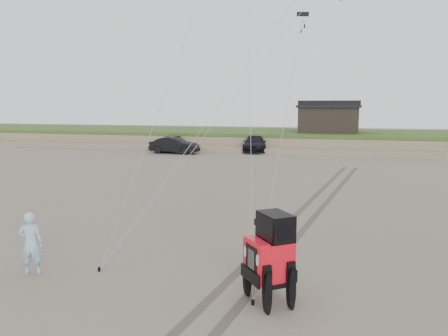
{
  "coord_description": "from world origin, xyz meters",
  "views": [
    {
      "loc": [
        3.22,
        -10.73,
        4.68
      ],
      "look_at": [
        -0.43,
        3.0,
        2.6
      ],
      "focal_mm": 35.0,
      "sensor_mm": 36.0,
      "label": 1
    }
  ],
  "objects_px": {
    "truck_b": "(174,145)",
    "truck_c": "(255,144)",
    "man": "(31,243)",
    "cabin": "(328,118)",
    "jeep": "(269,268)",
    "truck_a": "(170,143)"
  },
  "relations": [
    {
      "from": "truck_c",
      "to": "man",
      "type": "bearing_deg",
      "value": -98.52
    },
    {
      "from": "truck_a",
      "to": "jeep",
      "type": "relative_size",
      "value": 1.01
    },
    {
      "from": "truck_a",
      "to": "man",
      "type": "height_order",
      "value": "man"
    },
    {
      "from": "truck_b",
      "to": "truck_c",
      "type": "xyz_separation_m",
      "value": [
        7.17,
        3.51,
        0.02
      ]
    },
    {
      "from": "truck_b",
      "to": "jeep",
      "type": "distance_m",
      "value": 32.36
    },
    {
      "from": "cabin",
      "to": "truck_b",
      "type": "bearing_deg",
      "value": -148.31
    },
    {
      "from": "jeep",
      "to": "man",
      "type": "bearing_deg",
      "value": -128.74
    },
    {
      "from": "truck_a",
      "to": "truck_b",
      "type": "xyz_separation_m",
      "value": [
        1.27,
        -2.12,
        -0.03
      ]
    },
    {
      "from": "truck_b",
      "to": "man",
      "type": "bearing_deg",
      "value": -163.8
    },
    {
      "from": "jeep",
      "to": "cabin",
      "type": "bearing_deg",
      "value": 141.73
    },
    {
      "from": "jeep",
      "to": "truck_a",
      "type": "bearing_deg",
      "value": 167.79
    },
    {
      "from": "truck_a",
      "to": "truck_c",
      "type": "distance_m",
      "value": 8.56
    },
    {
      "from": "cabin",
      "to": "truck_c",
      "type": "distance_m",
      "value": 8.96
    },
    {
      "from": "truck_b",
      "to": "truck_c",
      "type": "relative_size",
      "value": 0.86
    },
    {
      "from": "truck_c",
      "to": "truck_b",
      "type": "bearing_deg",
      "value": -162.35
    },
    {
      "from": "man",
      "to": "truck_b",
      "type": "bearing_deg",
      "value": -98.43
    },
    {
      "from": "truck_c",
      "to": "jeep",
      "type": "relative_size",
      "value": 1.18
    },
    {
      "from": "cabin",
      "to": "truck_c",
      "type": "xyz_separation_m",
      "value": [
        -6.9,
        -5.17,
        -2.44
      ]
    },
    {
      "from": "truck_b",
      "to": "jeep",
      "type": "height_order",
      "value": "jeep"
    },
    {
      "from": "cabin",
      "to": "truck_a",
      "type": "distance_m",
      "value": 16.87
    },
    {
      "from": "truck_a",
      "to": "jeep",
      "type": "height_order",
      "value": "jeep"
    },
    {
      "from": "truck_a",
      "to": "truck_c",
      "type": "height_order",
      "value": "truck_a"
    }
  ]
}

